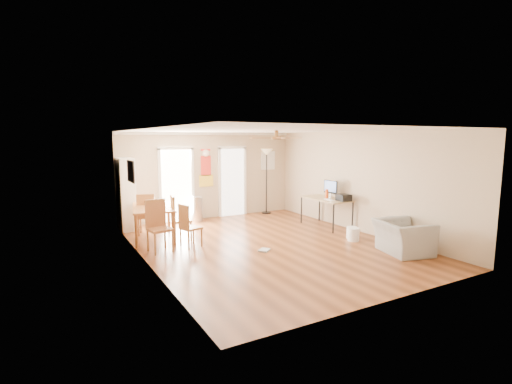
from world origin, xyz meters
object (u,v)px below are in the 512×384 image
dining_table (154,223)px  dining_chair_right_b (191,225)px  torchiere_lamp (266,181)px  computer_desk (326,212)px  bookshelf (126,194)px  wastebasket_a (354,234)px  dining_chair_right_a (181,218)px  trash_can (197,209)px  printer (344,198)px  armchair (403,237)px  dining_chair_far (147,214)px  dining_chair_near (160,227)px  wastebasket_b (352,233)px

dining_table → dining_chair_right_b: bearing=-63.6°
torchiere_lamp → computer_desk: (0.48, -2.41, -0.65)m
bookshelf → torchiere_lamp: size_ratio=0.92×
torchiere_lamp → computer_desk: 2.55m
bookshelf → wastebasket_a: size_ratio=6.14×
torchiere_lamp → wastebasket_a: torchiere_lamp is taller
dining_chair_right_a → trash_can: dining_chair_right_a is taller
printer → computer_desk: bearing=108.4°
bookshelf → dining_chair_right_b: (0.94, -2.43, -0.47)m
computer_desk → armchair: bearing=-93.8°
wastebasket_a → armchair: bearing=-80.2°
armchair → printer: bearing=6.7°
dining_chair_far → printer: dining_chair_far is taller
bookshelf → torchiere_lamp: (4.39, 0.06, 0.09)m
bookshelf → dining_table: size_ratio=1.21×
torchiere_lamp → wastebasket_a: 4.02m
armchair → dining_table: bearing=63.2°
dining_chair_right_b → trash_can: bearing=-36.2°
dining_chair_near → dining_chair_far: 1.67m
bookshelf → dining_chair_far: (0.34, -0.82, -0.43)m
dining_chair_right_b → printer: bearing=-109.8°
computer_desk → printer: (0.12, -0.56, 0.48)m
dining_chair_far → wastebasket_a: (4.13, -3.04, -0.37)m
dining_chair_far → trash_can: size_ratio=1.44×
dining_chair_right_b → dining_chair_far: dining_chair_far is taller
bookshelf → printer: 5.78m
wastebasket_b → armchair: bearing=-86.1°
dining_chair_right_a → armchair: size_ratio=0.99×
wastebasket_b → computer_desk: bearing=78.1°
bookshelf → dining_table: (0.39, -1.32, -0.56)m
bookshelf → computer_desk: 5.44m
armchair → dining_chair_near: bearing=74.2°
dining_table → computer_desk: 4.60m
dining_table → dining_chair_right_b: size_ratio=1.63×
dining_table → printer: size_ratio=4.59×
dining_chair_near → computer_desk: bearing=-6.5°
dining_chair_right_a → trash_can: bearing=-21.8°
dining_chair_right_b → printer: 4.10m
dining_table → armchair: size_ratio=1.48×
trash_can → wastebasket_b: (2.59, -3.71, -0.22)m
trash_can → wastebasket_b: trash_can is taller
bookshelf → dining_table: bookshelf is taller
dining_table → dining_chair_near: bearing=-98.1°
dining_chair_right_a → dining_chair_right_b: (0.00, -0.66, -0.05)m
dining_chair_near → wastebasket_a: 4.49m
dining_table → dining_chair_near: size_ratio=1.43×
dining_chair_right_b → torchiere_lamp: size_ratio=0.46×
dining_chair_right_b → wastebasket_a: (3.54, -1.43, -0.33)m
dining_chair_right_b → trash_can: dining_chair_right_b is taller
dining_chair_right_b → dining_chair_far: size_ratio=0.92×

